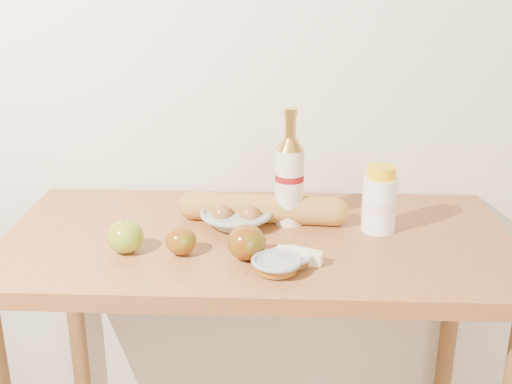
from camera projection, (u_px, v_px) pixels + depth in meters
back_wall at (262, 46)px, 1.69m from camera, size 3.50×0.02×2.60m
table at (257, 282)px, 1.56m from camera, size 1.20×0.60×0.90m
bourbon_bottle at (289, 178)px, 1.55m from camera, size 0.09×0.09×0.29m
cream_bottle at (379, 201)px, 1.52m from camera, size 0.10×0.10×0.16m
egg_bowl at (236, 216)px, 1.56m from camera, size 0.18×0.18×0.06m
baguette at (263, 208)px, 1.58m from camera, size 0.43×0.10×0.07m
apple_yellowgreen at (125, 236)px, 1.42m from camera, size 0.11×0.11×0.08m
apple_redgreen_front at (181, 241)px, 1.41m from camera, size 0.07×0.07×0.06m
apple_redgreen_right at (247, 242)px, 1.39m from camera, size 0.10×0.10×0.08m
sugar_bowl at (290, 259)px, 1.36m from camera, size 0.12×0.12×0.03m
syrup_bowl at (277, 265)px, 1.33m from camera, size 0.11×0.11×0.03m
butter_stick at (299, 256)px, 1.38m from camera, size 0.10×0.06×0.03m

